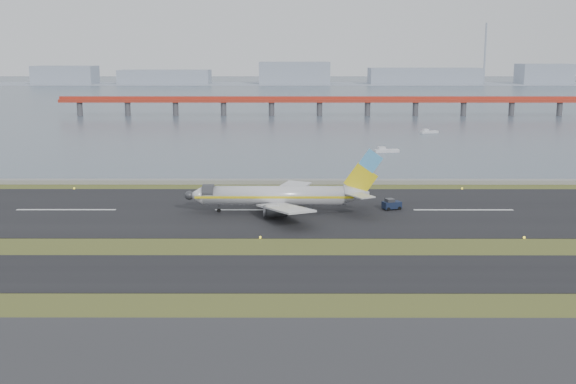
% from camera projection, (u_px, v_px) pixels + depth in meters
% --- Properties ---
extents(ground, '(1000.00, 1000.00, 0.00)m').
position_uv_depth(ground, '(258.00, 251.00, 115.54)').
color(ground, '#334518').
rests_on(ground, ground).
extents(taxiway_strip, '(1000.00, 18.00, 0.10)m').
position_uv_depth(taxiway_strip, '(255.00, 273.00, 103.75)').
color(taxiway_strip, black).
rests_on(taxiway_strip, ground).
extents(runway_strip, '(1000.00, 45.00, 0.10)m').
position_uv_depth(runway_strip, '(265.00, 210.00, 144.99)').
color(runway_strip, black).
rests_on(runway_strip, ground).
extents(seawall, '(1000.00, 2.50, 1.00)m').
position_uv_depth(seawall, '(269.00, 182.00, 174.35)').
color(seawall, gray).
rests_on(seawall, ground).
extents(bay_water, '(1400.00, 800.00, 1.30)m').
position_uv_depth(bay_water, '(283.00, 93.00, 567.13)').
color(bay_water, '#424E5F').
rests_on(bay_water, ground).
extents(red_pier, '(260.00, 5.00, 10.20)m').
position_uv_depth(red_pier, '(320.00, 101.00, 359.55)').
color(red_pier, '#B5311F').
rests_on(red_pier, ground).
extents(far_shoreline, '(1400.00, 80.00, 60.50)m').
position_uv_depth(far_shoreline, '(298.00, 78.00, 723.03)').
color(far_shoreline, '#96A1B1').
rests_on(far_shoreline, ground).
extents(airliner, '(38.52, 32.89, 12.80)m').
position_uv_depth(airliner, '(282.00, 196.00, 142.11)').
color(airliner, silver).
rests_on(airliner, ground).
extents(pushback_tug, '(4.09, 3.16, 2.31)m').
position_uv_depth(pushback_tug, '(391.00, 204.00, 145.22)').
color(pushback_tug, '#141E37').
rests_on(pushback_tug, ground).
extents(workboat_near, '(7.98, 3.58, 1.87)m').
position_uv_depth(workboat_near, '(386.00, 151.00, 228.88)').
color(workboat_near, silver).
rests_on(workboat_near, ground).
extents(workboat_far, '(7.53, 4.65, 1.75)m').
position_uv_depth(workboat_far, '(428.00, 132.00, 283.33)').
color(workboat_far, silver).
rests_on(workboat_far, ground).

